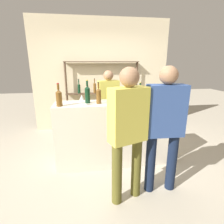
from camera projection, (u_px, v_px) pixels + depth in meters
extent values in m
plane|color=#B2A893|center=(112.00, 161.00, 3.18)|extent=(16.00, 16.00, 0.00)
cube|color=beige|center=(112.00, 133.00, 3.03)|extent=(1.88, 0.51, 1.10)
cube|color=beige|center=(102.00, 76.00, 4.56)|extent=(3.48, 0.12, 2.80)
cylinder|color=#4C3828|center=(67.00, 97.00, 4.41)|extent=(0.05, 0.05, 1.76)
cylinder|color=#4C3828|center=(136.00, 96.00, 4.66)|extent=(0.05, 0.05, 1.76)
cube|color=#4C3828|center=(102.00, 62.00, 4.30)|extent=(1.85, 0.18, 0.02)
cube|color=#4C3828|center=(102.00, 93.00, 4.51)|extent=(1.85, 0.18, 0.02)
cylinder|color=black|center=(79.00, 89.00, 4.39)|extent=(0.07, 0.07, 0.22)
cone|color=black|center=(79.00, 84.00, 4.36)|extent=(0.07, 0.07, 0.03)
cylinder|color=black|center=(79.00, 82.00, 4.34)|extent=(0.03, 0.03, 0.10)
cylinder|color=black|center=(79.00, 79.00, 4.33)|extent=(0.03, 0.03, 0.01)
cylinder|color=brown|center=(95.00, 88.00, 4.45)|extent=(0.07, 0.07, 0.24)
cone|color=brown|center=(95.00, 83.00, 4.41)|extent=(0.07, 0.07, 0.03)
cylinder|color=brown|center=(94.00, 81.00, 4.39)|extent=(0.03, 0.03, 0.09)
cylinder|color=#232328|center=(94.00, 79.00, 4.38)|extent=(0.03, 0.03, 0.01)
cylinder|color=#0F1956|center=(110.00, 89.00, 4.51)|extent=(0.07, 0.07, 0.19)
cone|color=#0F1956|center=(110.00, 84.00, 4.48)|extent=(0.07, 0.07, 0.03)
cylinder|color=#0F1956|center=(110.00, 82.00, 4.46)|extent=(0.03, 0.03, 0.07)
cylinder|color=maroon|center=(110.00, 81.00, 4.45)|extent=(0.03, 0.03, 0.01)
cylinder|color=silver|center=(125.00, 88.00, 4.56)|extent=(0.07, 0.07, 0.23)
cone|color=silver|center=(125.00, 83.00, 4.52)|extent=(0.07, 0.07, 0.03)
cylinder|color=silver|center=(125.00, 80.00, 4.51)|extent=(0.03, 0.03, 0.09)
cylinder|color=maroon|center=(125.00, 78.00, 4.49)|extent=(0.03, 0.03, 0.01)
cylinder|color=brown|center=(99.00, 97.00, 2.77)|extent=(0.08, 0.08, 0.21)
cone|color=brown|center=(99.00, 89.00, 2.74)|extent=(0.08, 0.08, 0.03)
cylinder|color=brown|center=(98.00, 86.00, 2.72)|extent=(0.03, 0.03, 0.08)
cylinder|color=black|center=(98.00, 83.00, 2.71)|extent=(0.03, 0.03, 0.01)
cylinder|color=black|center=(88.00, 96.00, 2.81)|extent=(0.08, 0.08, 0.24)
cone|color=black|center=(87.00, 87.00, 2.77)|extent=(0.08, 0.08, 0.04)
cylinder|color=black|center=(87.00, 83.00, 2.76)|extent=(0.03, 0.03, 0.08)
cylinder|color=gold|center=(87.00, 80.00, 2.74)|extent=(0.03, 0.03, 0.01)
cylinder|color=black|center=(140.00, 96.00, 2.80)|extent=(0.08, 0.08, 0.22)
cone|color=black|center=(140.00, 89.00, 2.76)|extent=(0.08, 0.08, 0.03)
cylinder|color=black|center=(140.00, 85.00, 2.75)|extent=(0.03, 0.03, 0.07)
cylinder|color=gold|center=(140.00, 83.00, 2.74)|extent=(0.03, 0.03, 0.01)
cylinder|color=brown|center=(59.00, 99.00, 2.61)|extent=(0.09, 0.09, 0.21)
cone|color=brown|center=(58.00, 91.00, 2.57)|extent=(0.09, 0.09, 0.04)
cylinder|color=brown|center=(58.00, 87.00, 2.56)|extent=(0.03, 0.03, 0.09)
cylinder|color=maroon|center=(58.00, 84.00, 2.54)|extent=(0.04, 0.04, 0.01)
cylinder|color=silver|center=(82.00, 105.00, 2.67)|extent=(0.06, 0.06, 0.00)
cylinder|color=silver|center=(82.00, 103.00, 2.66)|extent=(0.01, 0.01, 0.08)
cone|color=silver|center=(82.00, 97.00, 2.64)|extent=(0.07, 0.07, 0.08)
cylinder|color=black|center=(122.00, 96.00, 2.83)|extent=(0.20, 0.20, 0.22)
cylinder|color=black|center=(122.00, 89.00, 2.80)|extent=(0.21, 0.21, 0.01)
cylinder|color=silver|center=(110.00, 97.00, 2.95)|extent=(0.10, 0.10, 0.13)
sphere|color=tan|center=(108.00, 100.00, 2.93)|extent=(0.02, 0.02, 0.02)
sphere|color=tan|center=(110.00, 97.00, 2.94)|extent=(0.02, 0.02, 0.02)
sphere|color=tan|center=(108.00, 97.00, 2.96)|extent=(0.02, 0.02, 0.02)
sphere|color=tan|center=(109.00, 100.00, 2.97)|extent=(0.02, 0.02, 0.02)
sphere|color=tan|center=(108.00, 97.00, 2.96)|extent=(0.02, 0.02, 0.02)
sphere|color=tan|center=(110.00, 99.00, 3.00)|extent=(0.02, 0.02, 0.02)
sphere|color=tan|center=(110.00, 99.00, 2.95)|extent=(0.02, 0.02, 0.02)
cylinder|color=#121C33|center=(172.00, 162.00, 2.40)|extent=(0.13, 0.13, 0.82)
cylinder|color=#121C33|center=(150.00, 163.00, 2.37)|extent=(0.13, 0.13, 0.82)
cube|color=navy|center=(166.00, 111.00, 2.18)|extent=(0.48, 0.22, 0.65)
sphere|color=#936B4C|center=(169.00, 75.00, 2.06)|extent=(0.22, 0.22, 0.22)
cylinder|color=brown|center=(103.00, 126.00, 3.86)|extent=(0.12, 0.12, 0.76)
cylinder|color=brown|center=(114.00, 124.00, 3.96)|extent=(0.12, 0.12, 0.76)
cube|color=#D1C64C|center=(109.00, 95.00, 3.72)|extent=(0.47, 0.28, 0.61)
sphere|color=#936B4C|center=(108.00, 75.00, 3.61)|extent=(0.21, 0.21, 0.21)
cylinder|color=brown|center=(136.00, 167.00, 2.28)|extent=(0.13, 0.13, 0.82)
cylinder|color=brown|center=(117.00, 174.00, 2.15)|extent=(0.13, 0.13, 0.82)
cube|color=#D1C64C|center=(128.00, 115.00, 2.02)|extent=(0.50, 0.34, 0.65)
sphere|color=#936B4C|center=(129.00, 77.00, 1.90)|extent=(0.22, 0.22, 0.22)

